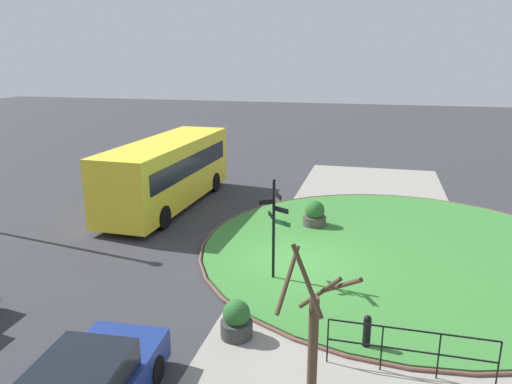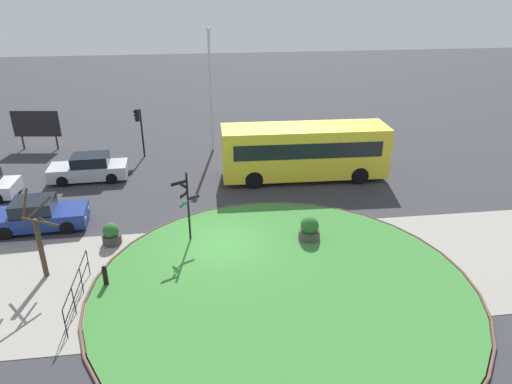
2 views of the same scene
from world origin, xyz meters
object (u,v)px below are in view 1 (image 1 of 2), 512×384
(signpost_directional, at_px, (275,223))
(bollard_foreground, at_px, (367,332))
(street_tree_bare, at_px, (313,335))
(planter_kerbside, at_px, (236,321))
(bus_yellow, at_px, (168,171))
(planter_near_signpost, at_px, (315,215))

(signpost_directional, relative_size, bollard_foreground, 3.63)
(street_tree_bare, bearing_deg, planter_kerbside, 45.19)
(signpost_directional, xyz_separation_m, bollard_foreground, (-3.17, -2.99, -1.48))
(signpost_directional, bearing_deg, bollard_foreground, -136.71)
(bus_yellow, distance_m, street_tree_bare, 15.01)
(planter_near_signpost, height_order, street_tree_bare, street_tree_bare)
(bus_yellow, bearing_deg, signpost_directional, -133.98)
(bollard_foreground, bearing_deg, planter_kerbside, 94.38)
(signpost_directional, height_order, street_tree_bare, street_tree_bare)
(signpost_directional, xyz_separation_m, street_tree_bare, (-5.61, -1.96, -0.24))
(signpost_directional, height_order, planter_kerbside, signpost_directional)
(bollard_foreground, xyz_separation_m, bus_yellow, (9.90, 9.58, 1.22))
(bollard_foreground, bearing_deg, signpost_directional, 43.29)
(bus_yellow, bearing_deg, planter_kerbside, -146.38)
(bus_yellow, relative_size, planter_kerbside, 9.41)
(planter_near_signpost, bearing_deg, planter_kerbside, 174.60)
(bus_yellow, relative_size, street_tree_bare, 2.62)
(bus_yellow, bearing_deg, street_tree_bare, -143.67)
(bollard_foreground, height_order, planter_kerbside, planter_kerbside)
(street_tree_bare, bearing_deg, planter_near_signpost, 7.14)
(planter_near_signpost, bearing_deg, signpost_directional, 173.79)
(bollard_foreground, xyz_separation_m, planter_kerbside, (-0.25, 3.23, -0.01))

